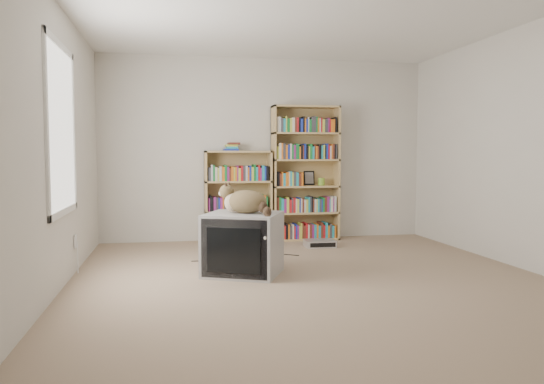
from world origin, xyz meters
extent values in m
cube|color=tan|center=(0.00, 0.00, 0.00)|extent=(4.50, 5.00, 0.01)
cube|color=beige|center=(0.00, 2.50, 1.25)|extent=(4.50, 0.02, 2.50)
cube|color=beige|center=(0.00, -2.50, 1.25)|extent=(4.50, 0.02, 2.50)
cube|color=beige|center=(-2.25, 0.00, 1.25)|extent=(0.02, 5.00, 2.50)
cube|color=beige|center=(2.25, 0.00, 1.25)|extent=(0.02, 5.00, 2.50)
cube|color=white|center=(0.00, 0.00, 2.50)|extent=(4.50, 5.00, 0.02)
cube|color=white|center=(-2.24, 0.20, 1.40)|extent=(0.02, 1.22, 1.52)
cube|color=#A3A3A6|center=(-0.61, 0.36, 0.30)|extent=(0.89, 0.85, 0.60)
cube|color=black|center=(-0.73, 0.09, 0.30)|extent=(0.60, 0.29, 0.56)
cube|color=black|center=(-0.74, 0.07, 0.29)|extent=(0.47, 0.22, 0.42)
cube|color=black|center=(-0.55, 0.49, 0.29)|extent=(0.52, 0.48, 0.36)
ellipsoid|color=#3B2C18|center=(-0.57, 0.37, 0.72)|extent=(0.49, 0.43, 0.23)
ellipsoid|color=#3B2C18|center=(-0.48, 0.32, 0.71)|extent=(0.26, 0.27, 0.17)
ellipsoid|color=tan|center=(-0.71, 0.42, 0.71)|extent=(0.22, 0.22, 0.19)
ellipsoid|color=#3B2C18|center=(-0.76, 0.45, 0.81)|extent=(0.19, 0.19, 0.14)
sphere|color=beige|center=(-0.81, 0.48, 0.79)|extent=(0.08, 0.08, 0.06)
cone|color=black|center=(-0.77, 0.42, 0.88)|extent=(0.08, 0.08, 0.07)
cone|color=black|center=(-0.73, 0.49, 0.88)|extent=(0.08, 0.08, 0.07)
cube|color=tan|center=(0.08, 2.34, 0.92)|extent=(0.02, 0.30, 1.84)
cube|color=tan|center=(0.97, 2.34, 0.92)|extent=(0.02, 0.30, 1.84)
cube|color=tan|center=(0.53, 2.48, 0.92)|extent=(0.92, 0.03, 1.84)
cube|color=tan|center=(0.53, 2.34, 1.83)|extent=(0.92, 0.30, 0.02)
cube|color=tan|center=(0.53, 2.34, 0.01)|extent=(0.92, 0.30, 0.03)
cube|color=tan|center=(0.53, 2.34, 0.38)|extent=(0.92, 0.30, 0.03)
cube|color=tan|center=(0.53, 2.34, 0.74)|extent=(0.92, 0.30, 0.02)
cube|color=tan|center=(0.53, 2.34, 1.10)|extent=(0.92, 0.30, 0.02)
cube|color=tan|center=(0.53, 2.34, 1.47)|extent=(0.92, 0.30, 0.02)
cube|color=red|center=(0.53, 2.34, 0.12)|extent=(0.84, 0.24, 0.19)
cube|color=#1A2FAA|center=(0.53, 2.34, 0.48)|extent=(0.84, 0.24, 0.19)
cube|color=#157630|center=(0.53, 2.34, 0.85)|extent=(0.84, 0.24, 0.19)
cube|color=beige|center=(0.53, 2.34, 1.21)|extent=(0.84, 0.24, 0.19)
cube|color=black|center=(0.53, 2.34, 1.57)|extent=(0.84, 0.24, 0.19)
cube|color=tan|center=(-0.84, 2.34, 0.61)|extent=(0.02, 0.30, 1.23)
cube|color=tan|center=(0.02, 2.34, 0.61)|extent=(0.03, 0.30, 1.23)
cube|color=tan|center=(-0.41, 2.48, 0.61)|extent=(0.89, 0.03, 1.23)
cube|color=tan|center=(-0.41, 2.34, 1.22)|extent=(0.89, 0.30, 0.02)
cube|color=tan|center=(-0.41, 2.34, 0.01)|extent=(0.89, 0.30, 0.03)
cube|color=tan|center=(-0.41, 2.34, 0.41)|extent=(0.89, 0.30, 0.03)
cube|color=tan|center=(-0.41, 2.34, 0.82)|extent=(0.89, 0.30, 0.02)
cube|color=red|center=(-0.41, 2.34, 0.12)|extent=(0.81, 0.24, 0.19)
cube|color=#1A2FAA|center=(-0.41, 2.34, 0.52)|extent=(0.81, 0.24, 0.19)
cube|color=#157630|center=(-0.41, 2.34, 0.92)|extent=(0.81, 0.24, 0.19)
cube|color=red|center=(-0.48, 2.38, 1.28)|extent=(0.20, 0.26, 0.11)
cylinder|color=#7CB032|center=(0.75, 2.34, 0.80)|extent=(0.09, 0.09, 0.10)
cube|color=black|center=(0.60, 2.44, 0.85)|extent=(0.15, 0.05, 0.20)
cube|color=silver|center=(0.56, 1.73, 0.04)|extent=(0.39, 0.29, 0.09)
cube|color=silver|center=(-2.24, 0.71, 0.32)|extent=(0.01, 0.08, 0.13)
camera|label=1|loc=(-1.30, -4.75, 1.17)|focal=35.00mm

